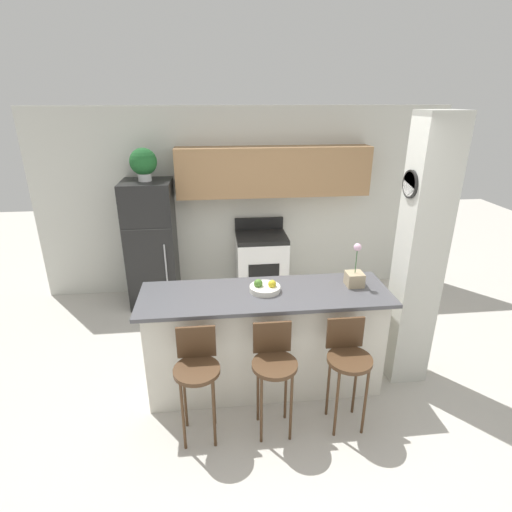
{
  "coord_description": "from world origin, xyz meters",
  "views": [
    {
      "loc": [
        -0.43,
        -3.18,
        2.64
      ],
      "look_at": [
        0.0,
        0.77,
        1.06
      ],
      "focal_mm": 28.0,
      "sensor_mm": 36.0,
      "label": 1
    }
  ],
  "objects_px": {
    "bar_stool_right": "(348,359)",
    "fruit_bowl": "(265,288)",
    "stove_range": "(261,265)",
    "orchid_vase": "(355,276)",
    "bar_stool_mid": "(274,364)",
    "bar_stool_left": "(197,369)",
    "refrigerator": "(152,244)",
    "potted_plant_on_fridge": "(143,163)"
  },
  "relations": [
    {
      "from": "bar_stool_right",
      "to": "fruit_bowl",
      "type": "xyz_separation_m",
      "value": [
        -0.61,
        0.58,
        0.4
      ]
    },
    {
      "from": "stove_range",
      "to": "orchid_vase",
      "type": "relative_size",
      "value": 2.57
    },
    {
      "from": "bar_stool_right",
      "to": "fruit_bowl",
      "type": "distance_m",
      "value": 0.94
    },
    {
      "from": "bar_stool_mid",
      "to": "bar_stool_left",
      "type": "bearing_deg",
      "value": 180.0
    },
    {
      "from": "refrigerator",
      "to": "orchid_vase",
      "type": "relative_size",
      "value": 4.02
    },
    {
      "from": "bar_stool_right",
      "to": "fruit_bowl",
      "type": "height_order",
      "value": "fruit_bowl"
    },
    {
      "from": "bar_stool_left",
      "to": "potted_plant_on_fridge",
      "type": "relative_size",
      "value": 2.38
    },
    {
      "from": "orchid_vase",
      "to": "bar_stool_mid",
      "type": "bearing_deg",
      "value": -143.98
    },
    {
      "from": "bar_stool_left",
      "to": "bar_stool_mid",
      "type": "xyz_separation_m",
      "value": [
        0.62,
        0.0,
        0.0
      ]
    },
    {
      "from": "bar_stool_right",
      "to": "orchid_vase",
      "type": "xyz_separation_m",
      "value": [
        0.23,
        0.61,
        0.46
      ]
    },
    {
      "from": "potted_plant_on_fridge",
      "to": "fruit_bowl",
      "type": "bearing_deg",
      "value": -55.62
    },
    {
      "from": "bar_stool_left",
      "to": "potted_plant_on_fridge",
      "type": "xyz_separation_m",
      "value": [
        -0.65,
        2.43,
        1.26
      ]
    },
    {
      "from": "bar_stool_right",
      "to": "potted_plant_on_fridge",
      "type": "bearing_deg",
      "value": 127.68
    },
    {
      "from": "refrigerator",
      "to": "potted_plant_on_fridge",
      "type": "xyz_separation_m",
      "value": [
        -0.0,
        0.0,
        1.06
      ]
    },
    {
      "from": "stove_range",
      "to": "bar_stool_right",
      "type": "bearing_deg",
      "value": -80.28
    },
    {
      "from": "bar_stool_left",
      "to": "fruit_bowl",
      "type": "distance_m",
      "value": 0.94
    },
    {
      "from": "bar_stool_mid",
      "to": "potted_plant_on_fridge",
      "type": "relative_size",
      "value": 2.38
    },
    {
      "from": "bar_stool_left",
      "to": "bar_stool_mid",
      "type": "relative_size",
      "value": 1.0
    },
    {
      "from": "refrigerator",
      "to": "stove_range",
      "type": "relative_size",
      "value": 1.56
    },
    {
      "from": "orchid_vase",
      "to": "fruit_bowl",
      "type": "xyz_separation_m",
      "value": [
        -0.84,
        -0.03,
        -0.06
      ]
    },
    {
      "from": "stove_range",
      "to": "bar_stool_right",
      "type": "height_order",
      "value": "stove_range"
    },
    {
      "from": "bar_stool_mid",
      "to": "fruit_bowl",
      "type": "distance_m",
      "value": 0.71
    },
    {
      "from": "refrigerator",
      "to": "bar_stool_right",
      "type": "xyz_separation_m",
      "value": [
        1.88,
        -2.43,
        -0.2
      ]
    },
    {
      "from": "bar_stool_mid",
      "to": "fruit_bowl",
      "type": "xyz_separation_m",
      "value": [
        0.0,
        0.58,
        0.4
      ]
    },
    {
      "from": "orchid_vase",
      "to": "potted_plant_on_fridge",
      "type": "bearing_deg",
      "value": 139.17
    },
    {
      "from": "bar_stool_mid",
      "to": "potted_plant_on_fridge",
      "type": "xyz_separation_m",
      "value": [
        -1.26,
        2.43,
        1.26
      ]
    },
    {
      "from": "stove_range",
      "to": "bar_stool_left",
      "type": "xyz_separation_m",
      "value": [
        -0.81,
        -2.45,
        0.18
      ]
    },
    {
      "from": "bar_stool_right",
      "to": "orchid_vase",
      "type": "bearing_deg",
      "value": 69.63
    },
    {
      "from": "bar_stool_left",
      "to": "orchid_vase",
      "type": "bearing_deg",
      "value": 22.79
    },
    {
      "from": "bar_stool_mid",
      "to": "orchid_vase",
      "type": "height_order",
      "value": "orchid_vase"
    },
    {
      "from": "fruit_bowl",
      "to": "bar_stool_mid",
      "type": "bearing_deg",
      "value": -90.1
    },
    {
      "from": "bar_stool_mid",
      "to": "bar_stool_right",
      "type": "xyz_separation_m",
      "value": [
        0.62,
        0.0,
        0.0
      ]
    },
    {
      "from": "fruit_bowl",
      "to": "stove_range",
      "type": "bearing_deg",
      "value": 84.03
    },
    {
      "from": "bar_stool_left",
      "to": "bar_stool_right",
      "type": "bearing_deg",
      "value": 0.0
    },
    {
      "from": "refrigerator",
      "to": "bar_stool_right",
      "type": "relative_size",
      "value": 1.74
    },
    {
      "from": "bar_stool_right",
      "to": "potted_plant_on_fridge",
      "type": "height_order",
      "value": "potted_plant_on_fridge"
    },
    {
      "from": "bar_stool_left",
      "to": "bar_stool_right",
      "type": "distance_m",
      "value": 1.23
    },
    {
      "from": "potted_plant_on_fridge",
      "to": "fruit_bowl",
      "type": "height_order",
      "value": "potted_plant_on_fridge"
    },
    {
      "from": "stove_range",
      "to": "potted_plant_on_fridge",
      "type": "relative_size",
      "value": 2.65
    },
    {
      "from": "bar_stool_left",
      "to": "potted_plant_on_fridge",
      "type": "bearing_deg",
      "value": 104.91
    },
    {
      "from": "bar_stool_left",
      "to": "bar_stool_mid",
      "type": "bearing_deg",
      "value": 0.0
    },
    {
      "from": "bar_stool_right",
      "to": "potted_plant_on_fridge",
      "type": "relative_size",
      "value": 2.38
    }
  ]
}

